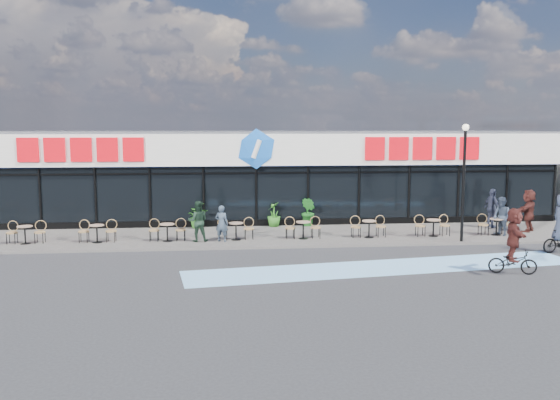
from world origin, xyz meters
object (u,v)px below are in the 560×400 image
(potted_plant_left, at_px, (196,216))
(potted_plant_right, at_px, (309,212))
(patron_right, at_px, (198,221))
(pedestrian_c, at_px, (529,210))
(patron_left, at_px, (222,223))
(pedestrian_b, at_px, (492,208))
(cyclist_a, at_px, (514,243))
(potted_plant_mid, at_px, (274,214))
(lamp_post, at_px, (464,172))
(pedestrian_a, at_px, (502,216))

(potted_plant_left, bearing_deg, potted_plant_right, 0.47)
(patron_right, xyz_separation_m, pedestrian_c, (14.85, 0.91, 0.11))
(potted_plant_left, relative_size, patron_left, 0.75)
(potted_plant_right, height_order, pedestrian_b, pedestrian_b)
(pedestrian_b, bearing_deg, cyclist_a, 146.73)
(potted_plant_mid, distance_m, pedestrian_c, 11.67)
(lamp_post, distance_m, potted_plant_left, 12.18)
(lamp_post, bearing_deg, pedestrian_b, 48.54)
(potted_plant_right, height_order, patron_left, patron_left)
(pedestrian_b, distance_m, pedestrian_c, 1.67)
(patron_right, bearing_deg, potted_plant_left, -86.55)
(lamp_post, height_order, pedestrian_c, lamp_post)
(pedestrian_a, distance_m, pedestrian_c, 1.90)
(patron_right, distance_m, cyclist_a, 12.20)
(potted_plant_right, xyz_separation_m, pedestrian_c, (9.73, -2.43, 0.28))
(potted_plant_mid, bearing_deg, patron_right, -135.32)
(lamp_post, xyz_separation_m, pedestrian_c, (3.93, 1.94, -1.94))
(patron_left, xyz_separation_m, pedestrian_c, (13.87, 1.03, 0.20))
(pedestrian_a, height_order, pedestrian_b, pedestrian_b)
(lamp_post, height_order, pedestrian_b, lamp_post)
(pedestrian_b, bearing_deg, potted_plant_right, 69.30)
(pedestrian_b, distance_m, cyclist_a, 8.78)
(pedestrian_a, height_order, pedestrian_c, pedestrian_c)
(lamp_post, bearing_deg, potted_plant_right, 142.92)
(patron_right, bearing_deg, lamp_post, 174.23)
(patron_left, bearing_deg, cyclist_a, 168.61)
(patron_left, distance_m, pedestrian_c, 13.91)
(patron_left, bearing_deg, pedestrian_a, -158.65)
(pedestrian_a, height_order, cyclist_a, cyclist_a)
(lamp_post, xyz_separation_m, patron_right, (-10.92, 1.03, -2.05))
(lamp_post, relative_size, pedestrian_a, 2.85)
(lamp_post, xyz_separation_m, potted_plant_right, (-5.79, 4.38, -2.22))
(lamp_post, relative_size, patron_left, 3.19)
(potted_plant_left, relative_size, potted_plant_mid, 0.98)
(potted_plant_left, height_order, patron_left, patron_left)
(lamp_post, bearing_deg, cyclist_a, -93.95)
(cyclist_a, bearing_deg, lamp_post, 86.05)
(potted_plant_mid, distance_m, cyclist_a, 11.88)
(potted_plant_mid, relative_size, pedestrian_c, 0.60)
(pedestrian_b, bearing_deg, patron_left, 87.45)
(potted_plant_mid, height_order, patron_right, patron_right)
(potted_plant_mid, distance_m, pedestrian_b, 10.32)
(pedestrian_a, bearing_deg, cyclist_a, -37.90)
(patron_right, xyz_separation_m, cyclist_a, (10.57, -6.10, 0.09))
(pedestrian_b, bearing_deg, patron_right, 86.30)
(pedestrian_a, bearing_deg, potted_plant_left, -118.70)
(patron_right, bearing_deg, cyclist_a, 149.63)
(pedestrian_a, xyz_separation_m, pedestrian_c, (1.69, 0.86, 0.11))
(pedestrian_a, bearing_deg, lamp_post, -79.31)
(potted_plant_mid, bearing_deg, pedestrian_a, -19.13)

